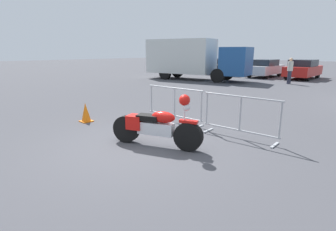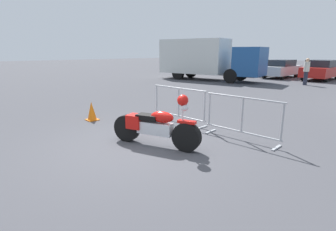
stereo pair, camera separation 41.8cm
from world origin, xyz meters
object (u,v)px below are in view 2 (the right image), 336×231
(parked_car_tan, at_px, (225,66))
(crowd_barrier_near, at_px, (179,105))
(crowd_barrier_far, at_px, (242,118))
(box_truck, at_px, (205,58))
(pedestrian, at_px, (306,70))
(parked_car_silver, at_px, (281,69))
(parked_car_red, at_px, (322,70))
(motorcycle, at_px, (155,126))
(parked_car_black, at_px, (251,68))
(traffic_cone, at_px, (92,111))

(parked_car_tan, bearing_deg, crowd_barrier_near, -150.04)
(crowd_barrier_far, relative_size, parked_car_tan, 0.49)
(box_truck, xyz_separation_m, pedestrian, (6.41, 2.32, -0.72))
(crowd_barrier_far, height_order, parked_car_silver, parked_car_silver)
(pedestrian, bearing_deg, parked_car_red, -42.82)
(motorcycle, distance_m, parked_car_silver, 18.48)
(parked_car_black, height_order, pedestrian, pedestrian)
(traffic_cone, bearing_deg, parked_car_tan, 113.67)
(parked_car_tan, xyz_separation_m, parked_car_silver, (5.62, -0.10, 0.03))
(motorcycle, bearing_deg, crowd_barrier_far, 37.65)
(crowd_barrier_near, bearing_deg, parked_car_tan, 121.58)
(motorcycle, relative_size, parked_car_tan, 0.51)
(box_truck, bearing_deg, parked_car_silver, 48.92)
(traffic_cone, bearing_deg, parked_car_red, 88.07)
(crowd_barrier_near, bearing_deg, motorcycle, -59.20)
(box_truck, bearing_deg, traffic_cone, -78.23)
(crowd_barrier_far, distance_m, parked_car_silver, 17.11)
(parked_car_red, relative_size, traffic_cone, 7.46)
(crowd_barrier_far, bearing_deg, parked_car_black, 119.94)
(parked_car_black, distance_m, parked_car_silver, 2.81)
(box_truck, bearing_deg, parked_car_black, 73.93)
(parked_car_black, bearing_deg, parked_car_red, -86.95)
(parked_car_tan, bearing_deg, crowd_barrier_far, -144.69)
(parked_car_tan, relative_size, parked_car_silver, 0.96)
(motorcycle, bearing_deg, traffic_cone, 158.67)
(motorcycle, xyz_separation_m, traffic_cone, (-3.10, -0.01, -0.18))
(parked_car_black, bearing_deg, parked_car_silver, -93.79)
(parked_car_silver, bearing_deg, parked_car_tan, 87.32)
(parked_car_black, xyz_separation_m, pedestrian, (6.04, -3.62, 0.24))
(parked_car_silver, xyz_separation_m, pedestrian, (3.23, -3.52, 0.19))
(box_truck, xyz_separation_m, parked_car_tan, (-2.44, 5.94, -0.93))
(box_truck, bearing_deg, pedestrian, 7.37)
(parked_car_silver, bearing_deg, motorcycle, -164.97)
(parked_car_black, relative_size, parked_car_silver, 0.94)
(parked_car_black, height_order, parked_car_red, parked_car_red)
(motorcycle, relative_size, parked_car_red, 0.48)
(motorcycle, relative_size, crowd_barrier_near, 1.04)
(parked_car_red, bearing_deg, pedestrian, -175.70)
(parked_car_red, xyz_separation_m, pedestrian, (0.42, -4.08, 0.17))
(crowd_barrier_near, relative_size, crowd_barrier_far, 1.00)
(parked_car_black, bearing_deg, box_truck, 174.86)
(traffic_cone, bearing_deg, motorcycle, 0.21)
(parked_car_silver, relative_size, pedestrian, 2.54)
(parked_car_red, relative_size, pedestrian, 2.61)
(parked_car_black, bearing_deg, traffic_cone, -165.95)
(parked_car_silver, distance_m, pedestrian, 4.78)
(parked_car_tan, bearing_deg, parked_car_red, -88.48)
(crowd_barrier_far, relative_size, box_truck, 0.25)
(motorcycle, bearing_deg, parked_car_tan, 99.96)
(box_truck, xyz_separation_m, parked_car_black, (0.37, 5.95, -0.95))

